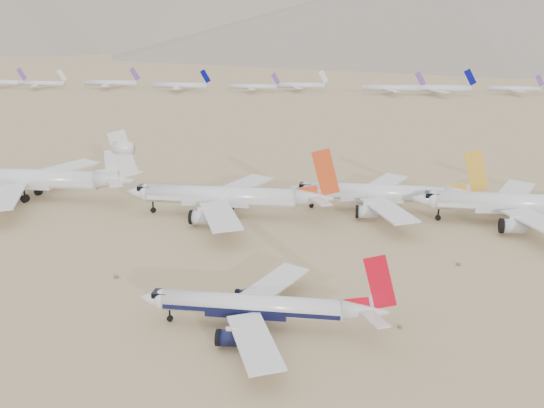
# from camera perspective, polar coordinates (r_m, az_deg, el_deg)

# --- Properties ---
(ground) EXTENTS (7000.00, 7000.00, 0.00)m
(ground) POSITION_cam_1_polar(r_m,az_deg,el_deg) (104.80, -1.68, -11.07)
(ground) COLOR #9C815B
(ground) RESTS_ON ground
(main_airliner) EXTENTS (40.35, 39.41, 14.24)m
(main_airliner) POSITION_cam_1_polar(r_m,az_deg,el_deg) (101.25, -0.91, -9.63)
(main_airliner) COLOR silver
(main_airliner) RESTS_ON ground
(row2_navy_widebody) EXTENTS (53.16, 51.98, 18.91)m
(row2_navy_widebody) POSITION_cam_1_polar(r_m,az_deg,el_deg) (163.44, 22.77, -0.01)
(row2_navy_widebody) COLOR silver
(row2_navy_widebody) RESTS_ON ground
(row2_gold_tail) EXTENTS (49.24, 48.16, 17.53)m
(row2_gold_tail) POSITION_cam_1_polar(r_m,az_deg,el_deg) (164.17, 10.52, 0.99)
(row2_gold_tail) COLOR silver
(row2_gold_tail) RESTS_ON ground
(row2_orange_tail) EXTENTS (52.90, 51.75, 18.87)m
(row2_orange_tail) POSITION_cam_1_polar(r_m,az_deg,el_deg) (157.33, -4.03, 0.69)
(row2_orange_tail) COLOR silver
(row2_orange_tail) RESTS_ON ground
(row2_white_trijet) EXTENTS (58.99, 57.65, 20.90)m
(row2_white_trijet) POSITION_cam_1_polar(r_m,az_deg,el_deg) (184.83, -21.42, 2.25)
(row2_white_trijet) COLOR silver
(row2_white_trijet) RESTS_ON ground
(distant_storage_row) EXTENTS (660.22, 51.58, 15.74)m
(distant_storage_row) POSITION_cam_1_polar(r_m,az_deg,el_deg) (435.41, 14.55, 10.51)
(distant_storage_row) COLOR silver
(distant_storage_row) RESTS_ON ground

